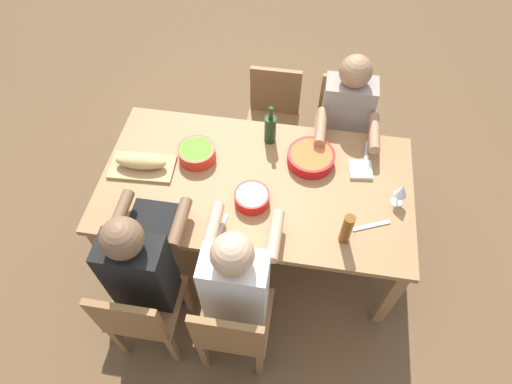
# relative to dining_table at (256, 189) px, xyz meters

# --- Properties ---
(ground_plane) EXTENTS (8.00, 8.00, 0.00)m
(ground_plane) POSITION_rel_dining_table_xyz_m (0.00, 0.00, -0.66)
(ground_plane) COLOR brown
(dining_table) EXTENTS (1.91, 1.02, 0.74)m
(dining_table) POSITION_rel_dining_table_xyz_m (0.00, 0.00, 0.00)
(dining_table) COLOR #9E7044
(dining_table) RESTS_ON ground_plane
(chair_near_center) EXTENTS (0.40, 0.40, 0.85)m
(chair_near_center) POSITION_rel_dining_table_xyz_m (0.00, -0.83, -0.18)
(chair_near_center) COLOR olive
(chair_near_center) RESTS_ON ground_plane
(diner_near_center) EXTENTS (0.41, 0.53, 1.20)m
(diner_near_center) POSITION_rel_dining_table_xyz_m (0.00, -0.65, 0.03)
(diner_near_center) COLOR #2D2D38
(diner_near_center) RESTS_ON ground_plane
(chair_far_right) EXTENTS (0.40, 0.40, 0.85)m
(chair_far_right) POSITION_rel_dining_table_xyz_m (0.53, 0.83, -0.18)
(chair_far_right) COLOR olive
(chair_far_right) RESTS_ON ground_plane
(diner_far_right) EXTENTS (0.41, 0.53, 1.20)m
(diner_far_right) POSITION_rel_dining_table_xyz_m (0.53, 0.65, 0.03)
(diner_far_right) COLOR #2D2D38
(diner_far_right) RESTS_ON ground_plane
(chair_far_center) EXTENTS (0.40, 0.40, 0.85)m
(chair_far_center) POSITION_rel_dining_table_xyz_m (0.00, 0.83, -0.18)
(chair_far_center) COLOR olive
(chair_far_center) RESTS_ON ground_plane
(chair_near_left) EXTENTS (0.40, 0.40, 0.85)m
(chair_near_left) POSITION_rel_dining_table_xyz_m (-0.53, -0.83, -0.18)
(chair_near_left) COLOR olive
(chair_near_left) RESTS_ON ground_plane
(diner_near_left) EXTENTS (0.41, 0.53, 1.20)m
(diner_near_left) POSITION_rel_dining_table_xyz_m (-0.53, -0.65, 0.03)
(diner_near_left) COLOR #2D2D38
(diner_near_left) RESTS_ON ground_plane
(serving_bowl_salad) EXTENTS (0.24, 0.24, 0.09)m
(serving_bowl_salad) POSITION_rel_dining_table_xyz_m (-0.40, 0.13, 0.13)
(serving_bowl_salad) COLOR red
(serving_bowl_salad) RESTS_ON dining_table
(serving_bowl_pasta) EXTENTS (0.21, 0.21, 0.08)m
(serving_bowl_pasta) POSITION_rel_dining_table_xyz_m (0.00, -0.15, 0.12)
(serving_bowl_pasta) COLOR red
(serving_bowl_pasta) RESTS_ON dining_table
(serving_bowl_fruit) EXTENTS (0.30, 0.30, 0.08)m
(serving_bowl_fruit) POSITION_rel_dining_table_xyz_m (0.32, 0.21, 0.12)
(serving_bowl_fruit) COLOR red
(serving_bowl_fruit) RESTS_ON dining_table
(cutting_board) EXTENTS (0.41, 0.24, 0.02)m
(cutting_board) POSITION_rel_dining_table_xyz_m (-0.72, -0.01, 0.09)
(cutting_board) COLOR tan
(cutting_board) RESTS_ON dining_table
(bread_loaf) EXTENTS (0.33, 0.13, 0.09)m
(bread_loaf) POSITION_rel_dining_table_xyz_m (-0.72, -0.01, 0.14)
(bread_loaf) COLOR tan
(bread_loaf) RESTS_ON cutting_board
(wine_bottle) EXTENTS (0.08, 0.08, 0.29)m
(wine_bottle) POSITION_rel_dining_table_xyz_m (0.04, 0.35, 0.18)
(wine_bottle) COLOR #193819
(wine_bottle) RESTS_ON dining_table
(beer_bottle) EXTENTS (0.06, 0.06, 0.22)m
(beer_bottle) POSITION_rel_dining_table_xyz_m (0.55, -0.32, 0.19)
(beer_bottle) COLOR brown
(beer_bottle) RESTS_ON dining_table
(wine_glass) EXTENTS (0.08, 0.08, 0.17)m
(wine_glass) POSITION_rel_dining_table_xyz_m (0.85, -0.03, 0.19)
(wine_glass) COLOR silver
(wine_glass) RESTS_ON dining_table
(fork_near_center) EXTENTS (0.04, 0.17, 0.01)m
(fork_near_center) POSITION_rel_dining_table_xyz_m (-0.14, -0.35, 0.08)
(fork_near_center) COLOR silver
(fork_near_center) RESTS_ON dining_table
(fork_far_right) EXTENTS (0.02, 0.17, 0.01)m
(fork_far_right) POSITION_rel_dining_table_xyz_m (0.67, 0.35, 0.08)
(fork_far_right) COLOR silver
(fork_far_right) RESTS_ON dining_table
(placemat_near_left) EXTENTS (0.32, 0.23, 0.01)m
(placemat_near_left) POSITION_rel_dining_table_xyz_m (-0.53, -0.35, 0.08)
(placemat_near_left) COLOR black
(placemat_near_left) RESTS_ON dining_table
(carving_knife) EXTENTS (0.22, 0.11, 0.01)m
(carving_knife) POSITION_rel_dining_table_xyz_m (0.70, -0.21, 0.08)
(carving_knife) COLOR silver
(carving_knife) RESTS_ON dining_table
(napkin_stack) EXTENTS (0.16, 0.16, 0.02)m
(napkin_stack) POSITION_rel_dining_table_xyz_m (0.63, 0.18, 0.09)
(napkin_stack) COLOR white
(napkin_stack) RESTS_ON dining_table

